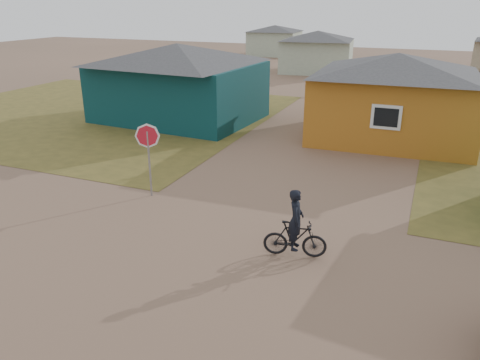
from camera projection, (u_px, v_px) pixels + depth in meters
ground at (215, 278)px, 10.92m from camera, size 120.00×120.00×0.00m
grass_nw at (93, 112)px, 27.13m from camera, size 20.00×18.00×0.00m
house_teal at (178, 81)px, 24.86m from camera, size 8.93×7.08×4.00m
house_yellow at (394, 95)px, 21.38m from camera, size 7.72×6.76×3.90m
house_pale_west at (317, 51)px, 41.72m from camera, size 7.04×6.15×3.60m
house_pale_north at (275, 40)px, 54.96m from camera, size 6.28×5.81×3.40m
stop_sign at (148, 143)px, 14.90m from camera, size 0.80×0.06×2.45m
cyclist at (295, 233)px, 11.64m from camera, size 1.66×0.80×1.80m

